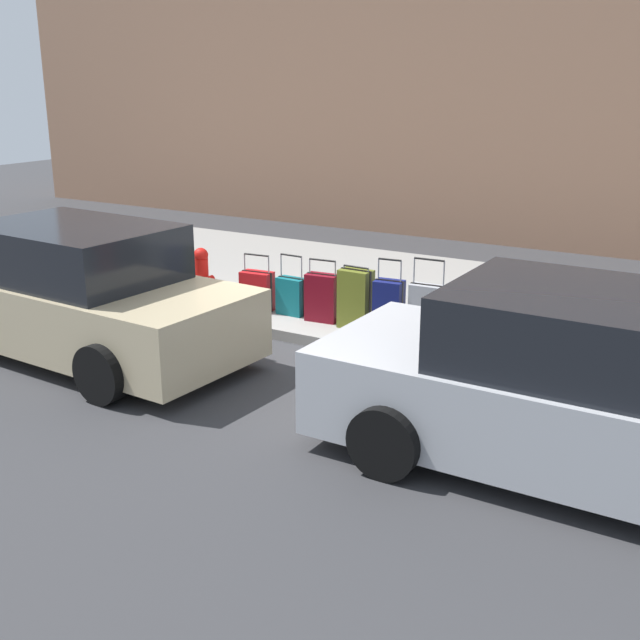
{
  "coord_description": "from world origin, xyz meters",
  "views": [
    {
      "loc": [
        -5.36,
        8.02,
        3.27
      ],
      "look_at": [
        -1.11,
        0.79,
        0.66
      ],
      "focal_mm": 44.68,
      "sensor_mm": 36.0,
      "label": 1
    }
  ],
  "objects_px": {
    "suitcase_teal_9": "(292,296)",
    "bollard_post": "(164,268)",
    "suitcase_black_4": "(469,323)",
    "parked_car_silver_0": "(597,393)",
    "parked_car_beige_1": "(77,295)",
    "fire_hydrant": "(202,273)",
    "suitcase_silver_5": "(427,312)",
    "suitcase_olive_7": "(356,299)",
    "suitcase_red_3": "(513,327)",
    "suitcase_maroon_8": "(322,298)",
    "suitcase_maroon_1": "(596,346)",
    "suitcase_teal_2": "(555,333)",
    "suitcase_navy_6": "(389,308)",
    "suitcase_red_10": "(257,291)"
  },
  "relations": [
    {
      "from": "suitcase_teal_9",
      "to": "parked_car_silver_0",
      "type": "bearing_deg",
      "value": 152.68
    },
    {
      "from": "suitcase_silver_5",
      "to": "suitcase_olive_7",
      "type": "bearing_deg",
      "value": 1.66
    },
    {
      "from": "suitcase_black_4",
      "to": "suitcase_maroon_1",
      "type": "bearing_deg",
      "value": -178.8
    },
    {
      "from": "suitcase_silver_5",
      "to": "parked_car_silver_0",
      "type": "xyz_separation_m",
      "value": [
        -2.46,
        2.23,
        0.26
      ]
    },
    {
      "from": "suitcase_black_4",
      "to": "suitcase_olive_7",
      "type": "xyz_separation_m",
      "value": [
        1.53,
        -0.06,
        0.05
      ]
    },
    {
      "from": "suitcase_red_3",
      "to": "fire_hydrant",
      "type": "height_order",
      "value": "suitcase_red_3"
    },
    {
      "from": "suitcase_teal_9",
      "to": "suitcase_red_10",
      "type": "height_order",
      "value": "suitcase_teal_9"
    },
    {
      "from": "suitcase_maroon_1",
      "to": "parked_car_silver_0",
      "type": "height_order",
      "value": "parked_car_silver_0"
    },
    {
      "from": "suitcase_maroon_8",
      "to": "fire_hydrant",
      "type": "relative_size",
      "value": 1.09
    },
    {
      "from": "suitcase_silver_5",
      "to": "fire_hydrant",
      "type": "bearing_deg",
      "value": 0.1
    },
    {
      "from": "suitcase_maroon_8",
      "to": "bollard_post",
      "type": "relative_size",
      "value": 0.96
    },
    {
      "from": "fire_hydrant",
      "to": "parked_car_silver_0",
      "type": "xyz_separation_m",
      "value": [
        -5.92,
        2.23,
        0.2
      ]
    },
    {
      "from": "suitcase_maroon_8",
      "to": "parked_car_beige_1",
      "type": "relative_size",
      "value": 0.18
    },
    {
      "from": "suitcase_maroon_8",
      "to": "suitcase_teal_9",
      "type": "bearing_deg",
      "value": -5.02
    },
    {
      "from": "suitcase_maroon_1",
      "to": "bollard_post",
      "type": "height_order",
      "value": "bollard_post"
    },
    {
      "from": "suitcase_silver_5",
      "to": "fire_hydrant",
      "type": "distance_m",
      "value": 3.47
    },
    {
      "from": "parked_car_silver_0",
      "to": "fire_hydrant",
      "type": "bearing_deg",
      "value": -20.62
    },
    {
      "from": "bollard_post",
      "to": "suitcase_maroon_8",
      "type": "bearing_deg",
      "value": -176.02
    },
    {
      "from": "suitcase_black_4",
      "to": "parked_car_silver_0",
      "type": "xyz_separation_m",
      "value": [
        -1.89,
        2.15,
        0.28
      ]
    },
    {
      "from": "suitcase_navy_6",
      "to": "suitcase_teal_9",
      "type": "bearing_deg",
      "value": -4.68
    },
    {
      "from": "suitcase_maroon_1",
      "to": "fire_hydrant",
      "type": "xyz_separation_m",
      "value": [
        5.48,
        -0.05,
        0.12
      ]
    },
    {
      "from": "suitcase_navy_6",
      "to": "parked_car_beige_1",
      "type": "xyz_separation_m",
      "value": [
        3.06,
        2.18,
        0.26
      ]
    },
    {
      "from": "suitcase_black_4",
      "to": "suitcase_maroon_8",
      "type": "relative_size",
      "value": 0.85
    },
    {
      "from": "suitcase_teal_2",
      "to": "suitcase_silver_5",
      "type": "relative_size",
      "value": 0.89
    },
    {
      "from": "suitcase_navy_6",
      "to": "fire_hydrant",
      "type": "relative_size",
      "value": 1.27
    },
    {
      "from": "suitcase_red_10",
      "to": "bollard_post",
      "type": "bearing_deg",
      "value": 5.49
    },
    {
      "from": "suitcase_silver_5",
      "to": "parked_car_silver_0",
      "type": "height_order",
      "value": "parked_car_silver_0"
    },
    {
      "from": "suitcase_teal_2",
      "to": "fire_hydrant",
      "type": "distance_m",
      "value": 5.0
    },
    {
      "from": "suitcase_maroon_8",
      "to": "suitcase_teal_9",
      "type": "distance_m",
      "value": 0.51
    },
    {
      "from": "suitcase_black_4",
      "to": "parked_car_beige_1",
      "type": "xyz_separation_m",
      "value": [
        4.11,
        2.15,
        0.27
      ]
    },
    {
      "from": "suitcase_olive_7",
      "to": "bollard_post",
      "type": "height_order",
      "value": "bollard_post"
    },
    {
      "from": "suitcase_maroon_8",
      "to": "suitcase_teal_9",
      "type": "xyz_separation_m",
      "value": [
        0.51,
        -0.04,
        -0.06
      ]
    },
    {
      "from": "suitcase_silver_5",
      "to": "suitcase_black_4",
      "type": "bearing_deg",
      "value": 171.5
    },
    {
      "from": "suitcase_teal_9",
      "to": "bollard_post",
      "type": "xyz_separation_m",
      "value": [
        2.03,
        0.22,
        0.18
      ]
    },
    {
      "from": "suitcase_red_3",
      "to": "bollard_post",
      "type": "distance_m",
      "value": 5.11
    },
    {
      "from": "suitcase_black_4",
      "to": "fire_hydrant",
      "type": "height_order",
      "value": "fire_hydrant"
    },
    {
      "from": "suitcase_teal_2",
      "to": "suitcase_silver_5",
      "type": "distance_m",
      "value": 1.53
    },
    {
      "from": "suitcase_maroon_1",
      "to": "suitcase_navy_6",
      "type": "bearing_deg",
      "value": 0.1
    },
    {
      "from": "suitcase_maroon_1",
      "to": "suitcase_teal_2",
      "type": "distance_m",
      "value": 0.5
    },
    {
      "from": "fire_hydrant",
      "to": "suitcase_teal_2",
      "type": "bearing_deg",
      "value": -179.39
    },
    {
      "from": "suitcase_red_3",
      "to": "suitcase_silver_5",
      "type": "relative_size",
      "value": 0.96
    },
    {
      "from": "suitcase_teal_2",
      "to": "suitcase_black_4",
      "type": "height_order",
      "value": "suitcase_teal_2"
    },
    {
      "from": "suitcase_olive_7",
      "to": "suitcase_teal_9",
      "type": "height_order",
      "value": "suitcase_teal_9"
    },
    {
      "from": "fire_hydrant",
      "to": "parked_car_silver_0",
      "type": "distance_m",
      "value": 6.33
    },
    {
      "from": "suitcase_teal_2",
      "to": "suitcase_black_4",
      "type": "distance_m",
      "value": 0.98
    },
    {
      "from": "suitcase_black_4",
      "to": "parked_car_silver_0",
      "type": "height_order",
      "value": "parked_car_silver_0"
    },
    {
      "from": "suitcase_red_3",
      "to": "suitcase_olive_7",
      "type": "distance_m",
      "value": 2.05
    },
    {
      "from": "parked_car_beige_1",
      "to": "fire_hydrant",
      "type": "bearing_deg",
      "value": -92.24
    },
    {
      "from": "suitcase_red_3",
      "to": "parked_car_silver_0",
      "type": "relative_size",
      "value": 0.21
    },
    {
      "from": "suitcase_navy_6",
      "to": "fire_hydrant",
      "type": "height_order",
      "value": "suitcase_navy_6"
    }
  ]
}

